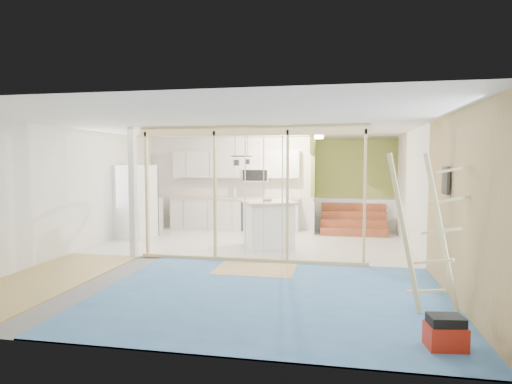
% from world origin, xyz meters
% --- Properties ---
extents(room, '(7.01, 8.01, 2.61)m').
position_xyz_m(room, '(0.00, 0.00, 1.30)').
color(room, slate).
rests_on(room, ground).
extents(floor_overlays, '(7.00, 8.00, 0.03)m').
position_xyz_m(floor_overlays, '(0.07, 0.06, 0.01)').
color(floor_overlays, silver).
rests_on(floor_overlays, room).
extents(stud_frame, '(4.66, 0.14, 2.60)m').
position_xyz_m(stud_frame, '(-0.27, -0.00, 1.61)').
color(stud_frame, '#D9BC84').
rests_on(stud_frame, room).
extents(base_cabinets, '(4.45, 2.24, 0.93)m').
position_xyz_m(base_cabinets, '(-1.61, 3.36, 0.47)').
color(base_cabinets, silver).
rests_on(base_cabinets, room).
extents(upper_cabinets, '(3.60, 0.41, 0.85)m').
position_xyz_m(upper_cabinets, '(-0.84, 3.82, 1.82)').
color(upper_cabinets, silver).
rests_on(upper_cabinets, room).
extents(green_partition, '(2.25, 1.51, 2.60)m').
position_xyz_m(green_partition, '(2.04, 3.66, 0.94)').
color(green_partition, olive).
rests_on(green_partition, room).
extents(pot_rack, '(0.52, 0.52, 0.72)m').
position_xyz_m(pot_rack, '(-0.31, 1.89, 2.00)').
color(pot_rack, black).
rests_on(pot_rack, room).
extents(sheathing_panel, '(0.02, 4.00, 2.60)m').
position_xyz_m(sheathing_panel, '(3.48, -2.00, 1.30)').
color(sheathing_panel, tan).
rests_on(sheathing_panel, room).
extents(electrical_panel, '(0.04, 0.30, 0.40)m').
position_xyz_m(electrical_panel, '(3.43, -1.40, 1.65)').
color(electrical_panel, '#37373C').
rests_on(electrical_panel, room).
extents(ceiling_light, '(0.32, 0.32, 0.08)m').
position_xyz_m(ceiling_light, '(1.40, 3.00, 2.54)').
color(ceiling_light, '#FFEABF').
rests_on(ceiling_light, room).
extents(fridge, '(0.93, 0.90, 1.84)m').
position_xyz_m(fridge, '(-3.04, 2.00, 0.92)').
color(fridge, white).
rests_on(fridge, room).
extents(island, '(1.41, 1.41, 1.04)m').
position_xyz_m(island, '(0.41, 1.47, 0.52)').
color(island, white).
rests_on(island, room).
extents(bowl, '(0.33, 0.33, 0.06)m').
position_xyz_m(bowl, '(0.38, 1.49, 1.07)').
color(bowl, silver).
rests_on(bowl, island).
extents(soap_bottle_a, '(0.12, 0.12, 0.31)m').
position_xyz_m(soap_bottle_a, '(-0.92, 3.73, 1.08)').
color(soap_bottle_a, silver).
rests_on(soap_bottle_a, base_cabinets).
extents(soap_bottle_b, '(0.10, 0.11, 0.20)m').
position_xyz_m(soap_bottle_b, '(0.70, 3.60, 1.03)').
color(soap_bottle_b, silver).
rests_on(soap_bottle_b, base_cabinets).
extents(toolbox, '(0.41, 0.33, 0.36)m').
position_xyz_m(toolbox, '(3.00, -3.40, 0.17)').
color(toolbox, '#AD2010').
rests_on(toolbox, room).
extents(ladder, '(1.06, 0.23, 2.02)m').
position_xyz_m(ladder, '(3.02, -2.30, 1.03)').
color(ladder, '#D8CA84').
rests_on(ladder, room).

